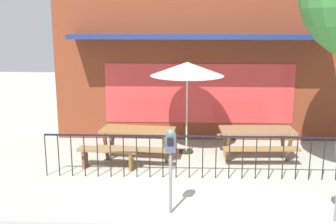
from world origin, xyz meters
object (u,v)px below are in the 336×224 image
at_px(picnic_table_right, 257,135).
at_px(patio_bench, 108,154).
at_px(patio_umbrella, 187,69).
at_px(picnic_table_left, 138,135).
at_px(parking_meter_far, 171,149).

distance_m(picnic_table_right, patio_bench, 3.66).
xyz_separation_m(patio_umbrella, patio_bench, (-1.84, -1.23, -1.83)).
bearing_deg(patio_umbrella, picnic_table_right, -14.19).
xyz_separation_m(picnic_table_right, patio_umbrella, (-1.73, 0.44, 1.57)).
relative_size(patio_umbrella, patio_bench, 1.66).
bearing_deg(picnic_table_right, picnic_table_left, -177.58).
bearing_deg(picnic_table_right, parking_meter_far, -123.97).
distance_m(picnic_table_left, parking_meter_far, 3.07).
distance_m(picnic_table_left, patio_umbrella, 2.06).
relative_size(patio_umbrella, parking_meter_far, 1.52).
bearing_deg(patio_umbrella, patio_bench, -146.08).
distance_m(patio_bench, parking_meter_far, 2.82).
bearing_deg(patio_bench, picnic_table_right, 12.61).
distance_m(patio_umbrella, patio_bench, 2.87).
relative_size(picnic_table_right, parking_meter_far, 1.19).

